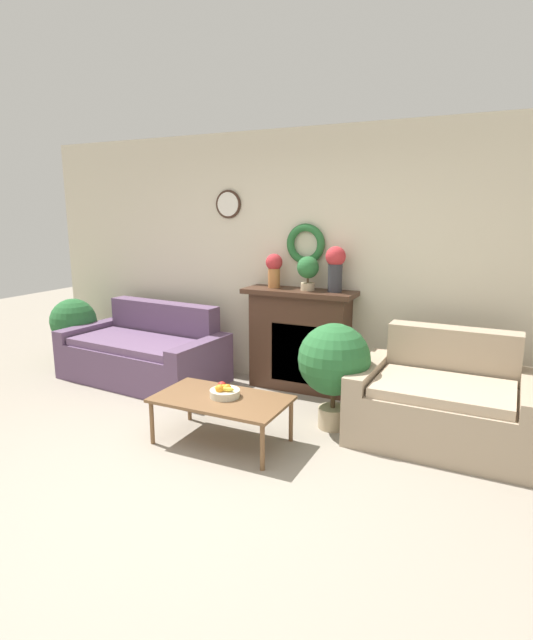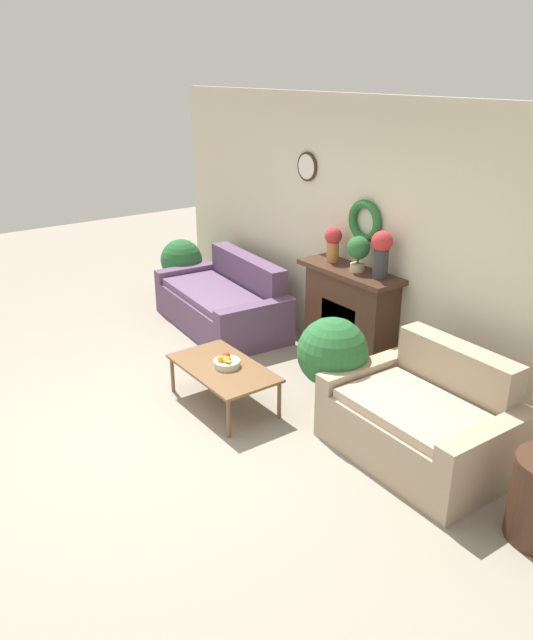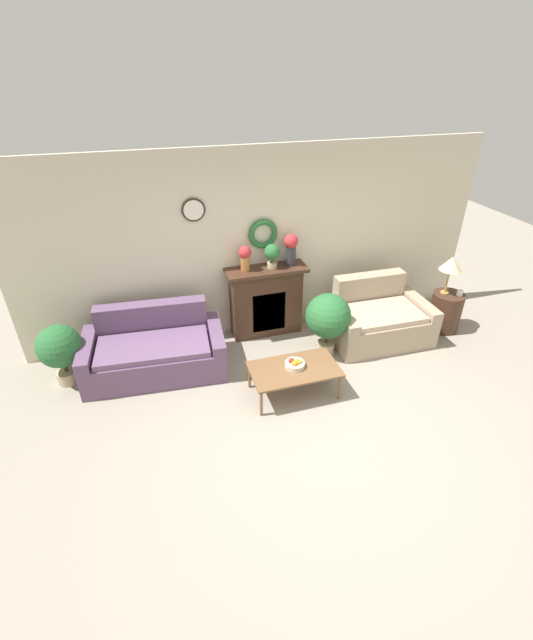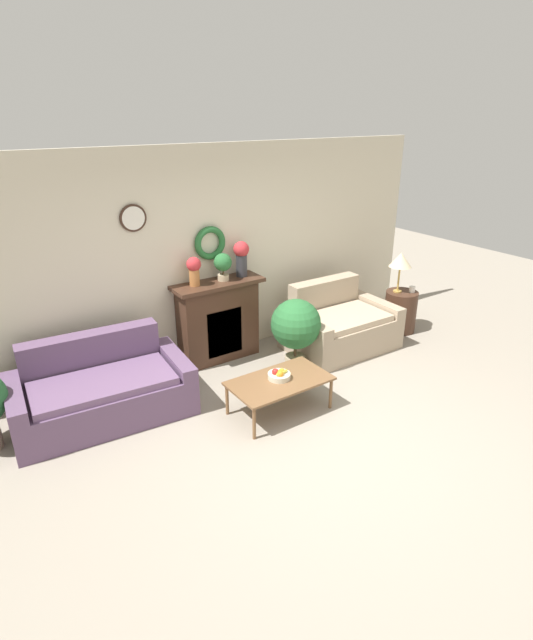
# 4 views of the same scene
# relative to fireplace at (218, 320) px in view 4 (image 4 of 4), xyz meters

# --- Properties ---
(ground_plane) EXTENTS (16.00, 16.00, 0.00)m
(ground_plane) POSITION_rel_fireplace_xyz_m (-0.01, -2.28, -0.54)
(ground_plane) COLOR gray
(wall_back) EXTENTS (6.80, 0.14, 2.70)m
(wall_back) POSITION_rel_fireplace_xyz_m (-0.01, 0.21, 0.81)
(wall_back) COLOR beige
(wall_back) RESTS_ON ground_plane
(fireplace) EXTENTS (1.17, 0.41, 1.07)m
(fireplace) POSITION_rel_fireplace_xyz_m (0.00, 0.00, 0.00)
(fireplace) COLOR #42281C
(fireplace) RESTS_ON ground_plane
(couch_left) EXTENTS (1.88, 1.09, 0.83)m
(couch_left) POSITION_rel_fireplace_xyz_m (-1.69, -0.46, -0.25)
(couch_left) COLOR #604766
(couch_left) RESTS_ON ground_plane
(loveseat_right) EXTENTS (1.45, 1.02, 0.88)m
(loveseat_right) POSITION_rel_fireplace_xyz_m (1.54, -0.61, -0.23)
(loveseat_right) COLOR tan
(loveseat_right) RESTS_ON ground_plane
(coffee_table) EXTENTS (1.08, 0.61, 0.39)m
(coffee_table) POSITION_rel_fireplace_xyz_m (-0.08, -1.48, -0.19)
(coffee_table) COLOR brown
(coffee_table) RESTS_ON ground_plane
(fruit_bowl) EXTENTS (0.25, 0.25, 0.12)m
(fruit_bowl) POSITION_rel_fireplace_xyz_m (-0.07, -1.45, -0.11)
(fruit_bowl) COLOR beige
(fruit_bowl) RESTS_ON coffee_table
(side_table_by_loveseat) EXTENTS (0.47, 0.47, 0.60)m
(side_table_by_loveseat) POSITION_rel_fireplace_xyz_m (2.66, -0.71, -0.24)
(side_table_by_loveseat) COLOR #42281C
(side_table_by_loveseat) RESTS_ON ground_plane
(table_lamp) EXTENTS (0.32, 0.32, 0.59)m
(table_lamp) POSITION_rel_fireplace_xyz_m (2.61, -0.67, 0.53)
(table_lamp) COLOR #B28E42
(table_lamp) RESTS_ON side_table_by_loveseat
(mug) EXTENTS (0.09, 0.09, 0.09)m
(mug) POSITION_rel_fireplace_xyz_m (2.77, -0.79, 0.10)
(mug) COLOR silver
(mug) RESTS_ON side_table_by_loveseat
(vase_on_mantel_left) EXTENTS (0.18, 0.18, 0.36)m
(vase_on_mantel_left) POSITION_rel_fireplace_xyz_m (-0.30, 0.01, 0.74)
(vase_on_mantel_left) COLOR #AD6B38
(vase_on_mantel_left) RESTS_ON fireplace
(vase_on_mantel_right) EXTENTS (0.20, 0.20, 0.45)m
(vase_on_mantel_right) POSITION_rel_fireplace_xyz_m (0.37, 0.01, 0.80)
(vase_on_mantel_right) COLOR #2D2D33
(vase_on_mantel_right) RESTS_ON fireplace
(potted_plant_on_mantel) EXTENTS (0.22, 0.22, 0.35)m
(potted_plant_on_mantel) POSITION_rel_fireplace_xyz_m (0.09, -0.01, 0.74)
(potted_plant_on_mantel) COLOR tan
(potted_plant_on_mantel) RESTS_ON fireplace
(potted_plant_floor_by_loveseat) EXTENTS (0.62, 0.62, 0.93)m
(potted_plant_floor_by_loveseat) POSITION_rel_fireplace_xyz_m (0.64, -0.80, 0.05)
(potted_plant_floor_by_loveseat) COLOR tan
(potted_plant_floor_by_loveseat) RESTS_ON ground_plane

